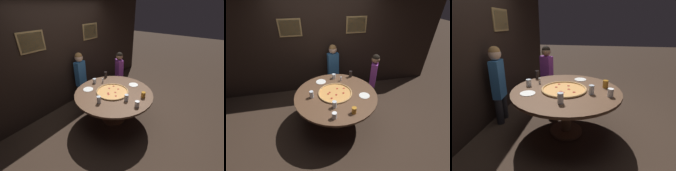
# 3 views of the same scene
# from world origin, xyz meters

# --- Properties ---
(ground_plane) EXTENTS (24.00, 24.00, 0.00)m
(ground_plane) POSITION_xyz_m (0.00, 0.00, 0.00)
(ground_plane) COLOR #38281E
(back_wall) EXTENTS (6.40, 0.08, 2.60)m
(back_wall) POSITION_xyz_m (0.00, 1.42, 1.30)
(back_wall) COLOR black
(back_wall) RESTS_ON ground_plane
(dining_table) EXTENTS (1.65, 1.65, 0.74)m
(dining_table) POSITION_xyz_m (0.00, 0.00, 0.62)
(dining_table) COLOR brown
(dining_table) RESTS_ON ground_plane
(giant_pizza) EXTENTS (0.69, 0.69, 0.03)m
(giant_pizza) POSITION_xyz_m (-0.01, 0.03, 0.75)
(giant_pizza) COLOR #E0994C
(giant_pizza) RESTS_ON dining_table
(drink_cup_far_left) EXTENTS (0.08, 0.08, 0.12)m
(drink_cup_far_left) POSITION_xyz_m (-0.15, -0.64, 0.80)
(drink_cup_far_left) COLOR white
(drink_cup_far_left) RESTS_ON dining_table
(drink_cup_far_right) EXTENTS (0.08, 0.08, 0.14)m
(drink_cup_far_right) POSITION_xyz_m (-0.48, -0.01, 0.81)
(drink_cup_far_right) COLOR silver
(drink_cup_far_right) RESTS_ON dining_table
(drink_cup_by_shaker) EXTENTS (0.08, 0.08, 0.15)m
(drink_cup_by_shaker) POSITION_xyz_m (0.47, 0.61, 0.81)
(drink_cup_by_shaker) COLOR black
(drink_cup_by_shaker) RESTS_ON dining_table
(drink_cup_near_right) EXTENTS (0.08, 0.08, 0.12)m
(drink_cup_near_right) POSITION_xyz_m (0.20, -0.59, 0.80)
(drink_cup_near_right) COLOR #BC7A23
(drink_cup_near_right) RESTS_ON dining_table
(drink_cup_beside_pizza) EXTENTS (0.08, 0.08, 0.13)m
(drink_cup_beside_pizza) POSITION_xyz_m (-0.10, -0.38, 0.81)
(drink_cup_beside_pizza) COLOR silver
(drink_cup_beside_pizza) RESTS_ON dining_table
(drink_cup_centre_back) EXTENTS (0.08, 0.08, 0.11)m
(drink_cup_centre_back) POSITION_xyz_m (0.07, 0.62, 0.79)
(drink_cup_centre_back) COLOR silver
(drink_cup_centre_back) RESTS_ON dining_table
(white_plate_far_back) EXTENTS (0.21, 0.21, 0.01)m
(white_plate_far_back) POSITION_xyz_m (0.54, -0.17, 0.74)
(white_plate_far_back) COLOR white
(white_plate_far_back) RESTS_ON dining_table
(white_plate_left_side) EXTENTS (0.22, 0.22, 0.01)m
(white_plate_left_side) POSITION_xyz_m (-0.24, 0.52, 0.74)
(white_plate_left_side) COLOR white
(white_plate_left_side) RESTS_ON dining_table
(condiment_shaker) EXTENTS (0.04, 0.04, 0.10)m
(condiment_shaker) POSITION_xyz_m (0.21, 0.48, 0.79)
(condiment_shaker) COLOR silver
(condiment_shaker) RESTS_ON dining_table
(diner_far_left) EXTENTS (0.25, 0.33, 1.26)m
(diner_far_left) POSITION_xyz_m (1.06, 0.60, 0.72)
(diner_far_left) COLOR #232328
(diner_far_left) RESTS_ON ground_plane
(diner_far_right) EXTENTS (0.35, 0.20, 1.35)m
(diner_far_right) POSITION_xyz_m (0.16, 1.20, 0.77)
(diner_far_right) COLOR #232328
(diner_far_right) RESTS_ON ground_plane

